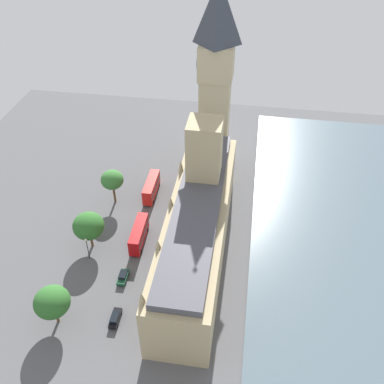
{
  "coord_description": "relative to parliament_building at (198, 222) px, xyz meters",
  "views": [
    {
      "loc": [
        -11.21,
        66.97,
        73.54
      ],
      "look_at": [
        1.0,
        -11.62,
        8.19
      ],
      "focal_mm": 39.8,
      "sensor_mm": 36.0,
      "label": 1
    }
  ],
  "objects": [
    {
      "name": "plane_tree_far_end",
      "position": [
        24.65,
        3.22,
        -1.91
      ],
      "size": [
        7.16,
        7.16,
        9.51
      ],
      "color": "brown",
      "rests_on": "ground"
    },
    {
      "name": "river_thames",
      "position": [
        -34.36,
        1.34,
        -8.23
      ],
      "size": [
        44.34,
        132.34,
        0.25
      ],
      "primitive_type": "cube",
      "color": "slate",
      "rests_on": "ground"
    },
    {
      "name": "pedestrian_corner",
      "position": [
        8.47,
        6.15,
        -7.64
      ],
      "size": [
        0.47,
        0.58,
        1.6
      ],
      "rotation": [
        0.0,
        0.0,
        3.19
      ],
      "color": "black",
      "rests_on": "ground"
    },
    {
      "name": "double_decker_bus_trailing",
      "position": [
        13.99,
        0.29,
        -5.72
      ],
      "size": [
        2.82,
        10.55,
        4.75
      ],
      "rotation": [
        0.0,
        0.0,
        0.02
      ],
      "color": "#B20C0F",
      "rests_on": "ground"
    },
    {
      "name": "plane_tree_midblock",
      "position": [
        23.98,
        -13.02,
        -1.04
      ],
      "size": [
        5.78,
        5.78,
        9.82
      ],
      "color": "brown",
      "rests_on": "ground"
    },
    {
      "name": "car_dark_green_under_trees",
      "position": [
        14.71,
        11.8,
        -7.47
      ],
      "size": [
        1.93,
        4.28,
        1.74
      ],
      "rotation": [
        0.0,
        0.0,
        0.01
      ],
      "color": "#19472D",
      "rests_on": "ground"
    },
    {
      "name": "parliament_building",
      "position": [
        0.0,
        0.0,
        0.0
      ],
      "size": [
        12.58,
        55.84,
        28.69
      ],
      "color": "tan",
      "rests_on": "ground"
    },
    {
      "name": "street_lamp_by_river_gate",
      "position": [
        23.99,
        7.11,
        -3.94
      ],
      "size": [
        0.56,
        0.56,
        6.34
      ],
      "color": "black",
      "rests_on": "ground"
    },
    {
      "name": "plane_tree_opposite_hall",
      "position": [
        24.55,
        23.99,
        -2.12
      ],
      "size": [
        6.95,
        6.95,
        9.21
      ],
      "color": "brown",
      "rests_on": "ground"
    },
    {
      "name": "ground_plane",
      "position": [
        1.99,
        1.34,
        -8.36
      ],
      "size": [
        147.05,
        147.05,
        0.0
      ],
      "primitive_type": "plane",
      "color": "#565659"
    },
    {
      "name": "double_decker_bus_leading",
      "position": [
        15.06,
        -17.29,
        -5.72
      ],
      "size": [
        2.68,
        10.51,
        4.75
      ],
      "rotation": [
        0.0,
        0.0,
        0.0
      ],
      "color": "red",
      "rests_on": "ground"
    },
    {
      "name": "clock_tower",
      "position": [
        0.33,
        -31.88,
        18.73
      ],
      "size": [
        8.73,
        8.73,
        52.41
      ],
      "color": "#CCBA8E",
      "rests_on": "ground"
    },
    {
      "name": "car_black_kerbside",
      "position": [
        13.36,
        22.13,
        -7.47
      ],
      "size": [
        1.88,
        4.62,
        1.74
      ],
      "rotation": [
        0.0,
        0.0,
        3.16
      ],
      "color": "black",
      "rests_on": "ground"
    }
  ]
}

